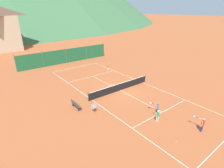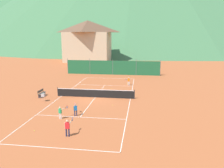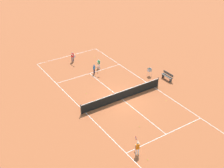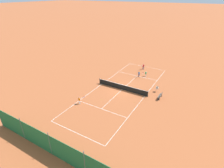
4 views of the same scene
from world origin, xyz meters
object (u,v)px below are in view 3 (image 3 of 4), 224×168
at_px(player_far_baseline, 137,147).
at_px(tennis_ball_mid_court, 193,122).
at_px(player_near_service, 73,56).
at_px(tennis_ball_alley_right, 148,160).
at_px(tennis_net, 122,95).
at_px(ball_hopper, 150,70).
at_px(courtside_bench, 167,76).
at_px(player_far_service, 94,68).
at_px(tennis_ball_far_corner, 86,94).
at_px(tennis_ball_service_box, 166,100).
at_px(player_near_baseline, 99,63).
at_px(tennis_ball_near_corner, 139,127).
at_px(tennis_ball_by_net_left, 95,57).
at_px(tennis_ball_alley_left, 133,109).

distance_m(player_far_baseline, tennis_ball_mid_court, 6.59).
relative_size(player_near_service, tennis_ball_alley_right, 19.03).
relative_size(tennis_net, tennis_ball_alley_right, 139.09).
bearing_deg(ball_hopper, courtside_bench, 120.91).
bearing_deg(player_far_service, tennis_ball_far_corner, 48.59).
xyz_separation_m(tennis_net, player_far_baseline, (3.46, 6.93, 0.20)).
bearing_deg(tennis_ball_service_box, player_far_baseline, 32.41).
bearing_deg(player_far_service, player_near_baseline, -140.68).
bearing_deg(tennis_ball_near_corner, courtside_bench, -147.03).
bearing_deg(player_far_service, player_far_baseline, 73.16).
bearing_deg(courtside_bench, player_far_service, -43.61).
relative_size(player_near_baseline, ball_hopper, 1.23).
bearing_deg(ball_hopper, player_far_service, -38.49).
distance_m(player_near_baseline, tennis_ball_service_box, 9.74).
height_order(tennis_ball_by_net_left, ball_hopper, ball_hopper).
height_order(tennis_ball_near_corner, tennis_ball_alley_left, same).
relative_size(tennis_net, player_near_service, 7.31).
distance_m(player_near_baseline, tennis_ball_mid_court, 13.55).
distance_m(player_far_baseline, tennis_ball_by_net_left, 17.71).
relative_size(tennis_ball_service_box, ball_hopper, 0.07).
distance_m(player_near_service, tennis_ball_alley_left, 12.20).
height_order(tennis_ball_service_box, courtside_bench, courtside_bench).
bearing_deg(tennis_ball_service_box, tennis_net, -36.67).
bearing_deg(player_near_baseline, ball_hopper, 128.67).
bearing_deg(tennis_ball_alley_right, player_near_service, -99.45).
relative_size(player_near_baseline, tennis_ball_far_corner, 16.54).
height_order(player_far_service, tennis_ball_mid_court, player_far_service).
distance_m(tennis_ball_by_net_left, tennis_ball_service_box, 12.27).
relative_size(tennis_ball_service_box, tennis_ball_alley_right, 1.00).
bearing_deg(player_near_service, tennis_ball_alley_left, 90.00).
xyz_separation_m(player_far_service, tennis_ball_alley_right, (3.67, 14.00, -0.63)).
bearing_deg(tennis_ball_alley_right, tennis_ball_near_corner, -118.71).
distance_m(player_far_baseline, tennis_ball_alley_right, 1.19).
xyz_separation_m(tennis_ball_alley_right, ball_hopper, (-8.47, -10.18, 0.63)).
bearing_deg(tennis_ball_service_box, player_near_service, -74.14).
height_order(player_far_baseline, tennis_ball_service_box, player_far_baseline).
xyz_separation_m(tennis_ball_by_net_left, courtside_bench, (-3.72, 9.14, 0.42)).
bearing_deg(tennis_ball_service_box, ball_hopper, -110.90).
distance_m(tennis_net, tennis_ball_far_corner, 3.74).
relative_size(tennis_ball_mid_court, tennis_ball_alley_left, 1.00).
bearing_deg(player_near_service, player_far_baseline, 79.14).
bearing_deg(player_near_baseline, player_near_service, -61.51).
height_order(player_far_service, tennis_ball_alley_right, player_far_service).
xyz_separation_m(tennis_ball_mid_court, ball_hopper, (-2.21, -8.78, 0.63)).
xyz_separation_m(tennis_ball_mid_court, tennis_ball_alley_left, (3.26, -4.45, 0.00)).
relative_size(player_near_baseline, tennis_ball_by_net_left, 16.54).
relative_size(tennis_ball_near_corner, tennis_ball_alley_right, 1.00).
distance_m(player_far_service, tennis_ball_far_corner, 4.48).
bearing_deg(tennis_ball_by_net_left, tennis_ball_alley_left, 76.57).
distance_m(player_near_service, tennis_ball_alley_right, 18.30).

